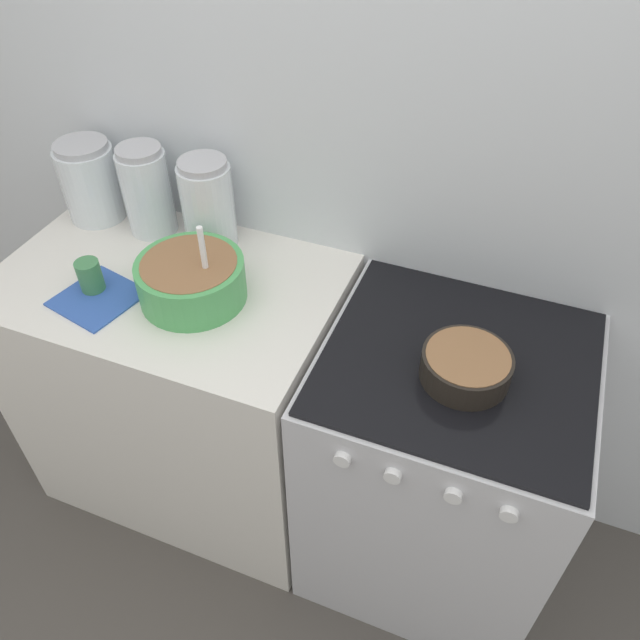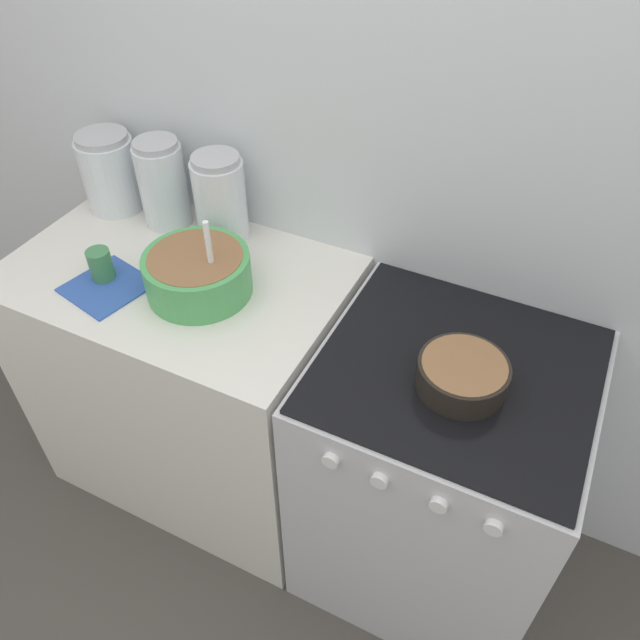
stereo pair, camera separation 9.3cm
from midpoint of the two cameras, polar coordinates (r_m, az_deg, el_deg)
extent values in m
plane|color=#4C4742|center=(2.25, -2.15, -23.44)|extent=(12.00, 12.00, 0.00)
cube|color=silver|center=(1.75, 7.31, 12.96)|extent=(4.97, 0.05, 2.40)
cube|color=silver|center=(2.16, -10.13, -5.53)|extent=(0.99, 0.64, 0.94)
cube|color=silver|center=(1.94, 11.79, -13.91)|extent=(0.69, 0.64, 0.93)
cube|color=black|center=(1.58, 14.17, -4.47)|extent=(0.66, 0.62, 0.01)
cylinder|color=white|center=(1.46, 2.86, -12.76)|extent=(0.04, 0.02, 0.04)
cylinder|color=white|center=(1.44, 7.37, -14.41)|extent=(0.04, 0.02, 0.04)
cylinder|color=white|center=(1.43, 12.72, -16.23)|extent=(0.04, 0.02, 0.04)
cylinder|color=white|center=(1.43, 17.50, -17.71)|extent=(0.04, 0.02, 0.04)
cylinder|color=#4CA559|center=(1.73, -9.59, 4.12)|extent=(0.29, 0.29, 0.12)
cylinder|color=#8C603D|center=(1.71, -9.70, 4.86)|extent=(0.26, 0.26, 0.06)
cylinder|color=white|center=(1.66, -8.40, 5.63)|extent=(0.02, 0.02, 0.22)
cylinder|color=black|center=(1.51, 14.62, -4.95)|extent=(0.22, 0.22, 0.07)
cylinder|color=#8C603D|center=(1.51, 14.67, -4.76)|extent=(0.20, 0.20, 0.06)
cylinder|color=silver|center=(2.13, -17.40, 12.57)|extent=(0.18, 0.18, 0.23)
cylinder|color=red|center=(2.15, -17.14, 11.51)|extent=(0.16, 0.16, 0.14)
cylinder|color=#B2B2B7|center=(2.07, -18.14, 15.56)|extent=(0.16, 0.16, 0.02)
cylinder|color=silver|center=(2.00, -12.83, 11.84)|extent=(0.15, 0.15, 0.26)
cylinder|color=silver|center=(2.02, -12.61, 10.60)|extent=(0.13, 0.13, 0.15)
cylinder|color=#B2B2B7|center=(1.93, -13.47, 15.35)|extent=(0.13, 0.13, 0.02)
cylinder|color=silver|center=(1.89, -7.66, 10.61)|extent=(0.15, 0.15, 0.26)
cylinder|color=white|center=(1.91, -7.52, 9.31)|extent=(0.14, 0.14, 0.15)
cylinder|color=#B2B2B7|center=(1.82, -8.07, 14.29)|extent=(0.14, 0.14, 0.02)
cylinder|color=#3F7F4C|center=(1.84, -18.04, 4.75)|extent=(0.07, 0.07, 0.10)
cube|color=#3359B2|center=(1.83, -17.52, 2.90)|extent=(0.24, 0.24, 0.01)
camera|label=1|loc=(0.05, -88.31, 1.57)|focal=35.00mm
camera|label=2|loc=(0.05, 91.69, -1.57)|focal=35.00mm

